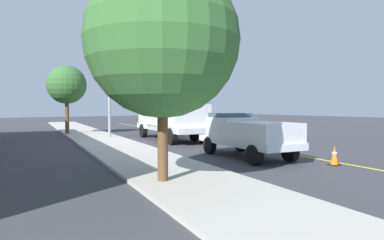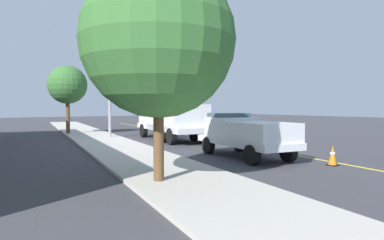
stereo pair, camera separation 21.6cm
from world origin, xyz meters
The scene contains 11 objects.
ground centered at (0.00, 0.00, 0.00)m, with size 120.00×120.00×0.00m, color #38383D.
sidewalk_far_side centered at (1.08, 7.18, 0.06)m, with size 60.00×3.60×0.12m, color #B2ADA3.
lane_centre_stripe centered at (0.00, 0.00, 0.00)m, with size 50.00×0.16×0.01m, color yellow.
utility_bucket_truck centered at (-0.02, 2.64, 1.62)m, with size 8.48×3.91×7.14m.
service_pickup_truck centered at (-9.26, 4.06, 1.12)m, with size 5.85×2.91×2.06m.
passing_minivan centered at (7.79, -3.37, 0.97)m, with size 5.03×2.59×1.69m.
traffic_cone_leading centered at (-12.78, 2.61, 0.40)m, with size 0.40×0.40×0.80m.
traffic_cone_mid_front centered at (3.91, 0.27, 0.37)m, with size 0.40×0.40×0.75m.
traffic_signal_mast centered at (1.38, 6.10, 5.70)m, with size 6.61×1.26×8.03m.
street_tree_left centered at (-11.69, 9.98, 4.35)m, with size 4.67×4.67×6.69m.
street_tree_right centered at (8.44, 7.62, 4.19)m, with size 3.22×3.22×5.83m.
Camera 2 is at (-20.62, 14.86, 2.38)m, focal length 31.26 mm.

